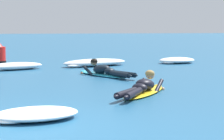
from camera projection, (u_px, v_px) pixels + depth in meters
name	position (u px, v px, depth m)	size (l,w,h in m)	color
ground_plane	(24.00, 67.00, 16.37)	(120.00, 120.00, 0.00)	#235B84
surfer_near	(143.00, 88.00, 9.94)	(1.74, 2.41, 0.53)	yellow
surfer_far	(105.00, 71.00, 13.45)	(1.54, 2.60, 0.53)	#2DB2D1
whitewater_mid_left	(14.00, 66.00, 15.33)	(2.15, 1.48, 0.25)	white
whitewater_mid_right	(36.00, 114.00, 7.33)	(1.61, 1.29, 0.18)	white
whitewater_back	(95.00, 63.00, 16.70)	(2.72, 1.79, 0.27)	white
whitewater_far_band	(177.00, 60.00, 17.96)	(1.79, 1.49, 0.24)	white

